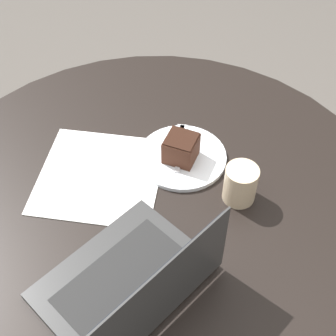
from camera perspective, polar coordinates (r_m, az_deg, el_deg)
ground_plane at (r=1.74m, az=-1.21°, el=-18.68°), size 12.00×12.00×0.00m
dining_table at (r=1.24m, az=-1.63°, el=-8.24°), size 1.19×1.19×0.71m
paper_document at (r=1.18m, az=-8.29°, el=-0.89°), size 0.38×0.37×0.00m
plate at (r=1.20m, az=1.65°, el=1.39°), size 0.23×0.23×0.01m
cake_slice at (r=1.17m, az=1.71°, el=2.40°), size 0.08×0.08×0.07m
fork at (r=1.23m, az=1.54°, el=3.12°), size 0.08×0.17×0.00m
coffee_glass at (r=1.10m, az=8.81°, el=-1.94°), size 0.08×0.08×0.10m
laptop at (r=0.96m, az=-4.45°, el=-13.74°), size 0.33×0.39×0.21m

